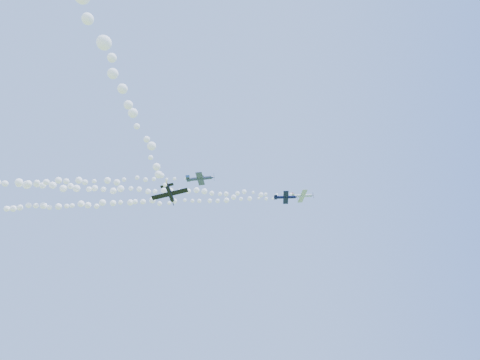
# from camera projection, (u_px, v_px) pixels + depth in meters

# --- Properties ---
(plane_white) EXTENTS (6.97, 7.35, 1.92)m
(plane_white) POSITION_uv_depth(u_px,v_px,m) (302.00, 196.00, 115.48)
(plane_white) COLOR silver
(smoke_trail_white) EXTENTS (76.48, 15.86, 2.94)m
(smoke_trail_white) POSITION_uv_depth(u_px,v_px,m) (159.00, 190.00, 111.74)
(smoke_trail_white) COLOR white
(plane_navy) EXTENTS (6.30, 6.54, 2.00)m
(plane_navy) POSITION_uv_depth(u_px,v_px,m) (286.00, 197.00, 103.19)
(plane_navy) COLOR #0B0F34
(smoke_trail_navy) EXTENTS (77.12, 2.41, 2.53)m
(smoke_trail_navy) POSITION_uv_depth(u_px,v_px,m) (132.00, 203.00, 105.97)
(smoke_trail_navy) COLOR white
(plane_grey) EXTENTS (7.01, 7.27, 1.95)m
(plane_grey) POSITION_uv_depth(u_px,v_px,m) (200.00, 178.00, 94.17)
(plane_grey) COLOR #3C4358
(smoke_trail_grey) EXTENTS (73.67, 6.12, 3.14)m
(smoke_trail_grey) POSITION_uv_depth(u_px,v_px,m) (36.00, 182.00, 94.96)
(smoke_trail_grey) COLOR white
(plane_black) EXTENTS (6.56, 6.45, 2.51)m
(plane_black) POSITION_uv_depth(u_px,v_px,m) (170.00, 193.00, 73.87)
(plane_black) COLOR black
(smoke_trail_black) EXTENTS (4.77, 71.83, 2.67)m
(smoke_trail_black) POSITION_uv_depth(u_px,v_px,m) (95.00, 32.00, 40.31)
(smoke_trail_black) COLOR white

